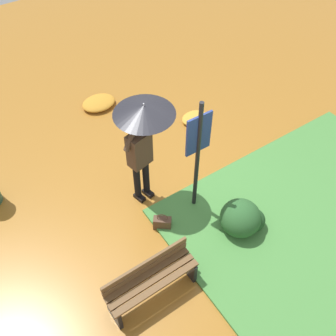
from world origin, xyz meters
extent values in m
plane|color=#9E6623|center=(0.00, 0.00, 0.00)|extent=(18.00, 18.00, 0.00)
cube|color=#47843D|center=(1.97, -2.05, 0.03)|extent=(4.80, 4.00, 0.05)
cylinder|color=black|center=(-0.32, 0.27, 0.43)|extent=(0.12, 0.12, 0.86)
cylinder|color=black|center=(-0.14, 0.27, 0.43)|extent=(0.12, 0.12, 0.86)
cube|color=black|center=(-0.32, 0.23, 0.04)|extent=(0.15, 0.24, 0.08)
cube|color=black|center=(-0.14, 0.23, 0.04)|extent=(0.15, 0.24, 0.08)
cube|color=#473323|center=(-0.23, 0.27, 1.18)|extent=(0.42, 0.32, 0.64)
sphere|color=#8C664C|center=(-0.23, 0.27, 1.64)|extent=(0.20, 0.20, 0.20)
ellipsoid|color=black|center=(-0.23, 0.27, 1.67)|extent=(0.20, 0.20, 0.15)
cylinder|color=#473323|center=(-0.44, 0.25, 1.39)|extent=(0.18, 0.13, 0.18)
cylinder|color=#473323|center=(-0.40, 0.24, 1.48)|extent=(0.24, 0.11, 0.33)
cube|color=black|center=(-0.32, 0.25, 1.62)|extent=(0.07, 0.03, 0.14)
cylinder|color=#473323|center=(-0.07, 0.28, 1.42)|extent=(0.11, 0.10, 0.09)
cylinder|color=#473323|center=(-0.08, 0.29, 1.51)|extent=(0.10, 0.09, 0.23)
cylinder|color=#A5A5AD|center=(-0.09, 0.29, 1.83)|extent=(0.02, 0.02, 0.41)
cone|color=black|center=(-0.09, 0.29, 1.92)|extent=(0.96, 0.96, 0.16)
sphere|color=#A5A5AD|center=(-0.09, 0.29, 2.03)|extent=(0.02, 0.02, 0.02)
cylinder|color=black|center=(0.42, -0.41, 1.15)|extent=(0.07, 0.07, 2.30)
cube|color=navy|center=(0.42, -0.39, 1.70)|extent=(0.44, 0.04, 0.70)
cube|color=silver|center=(0.42, -0.38, 1.70)|extent=(0.38, 0.01, 0.64)
cube|color=#4C3323|center=(-0.31, -0.51, 0.12)|extent=(0.32, 0.30, 0.24)
torus|color=#4C3323|center=(-0.31, -0.51, 0.28)|extent=(0.15, 0.12, 0.18)
cube|color=black|center=(-1.73, -1.44, 0.22)|extent=(0.07, 0.36, 0.44)
cube|color=black|center=(-0.45, -1.44, 0.22)|extent=(0.07, 0.36, 0.44)
cube|color=brown|center=(-1.09, -1.56, 0.46)|extent=(1.40, 0.13, 0.04)
cube|color=brown|center=(-1.09, -1.44, 0.46)|extent=(1.40, 0.13, 0.04)
cube|color=brown|center=(-1.09, -1.32, 0.46)|extent=(1.40, 0.13, 0.04)
cube|color=brown|center=(-1.09, -1.27, 0.56)|extent=(1.40, 0.07, 0.10)
cube|color=brown|center=(-1.09, -1.27, 0.70)|extent=(1.40, 0.07, 0.10)
ellipsoid|color=#285628|center=(0.75, -1.24, 0.31)|extent=(0.68, 0.68, 0.61)
ellipsoid|color=#1E421E|center=(0.95, -1.34, 0.20)|extent=(0.41, 0.41, 0.41)
ellipsoid|color=gold|center=(1.77, 1.40, 0.07)|extent=(0.59, 0.48, 0.13)
ellipsoid|color=#C68428|center=(0.27, 3.00, 0.08)|extent=(0.75, 0.60, 0.17)
camera|label=1|loc=(-2.33, -3.71, 5.72)|focal=42.59mm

